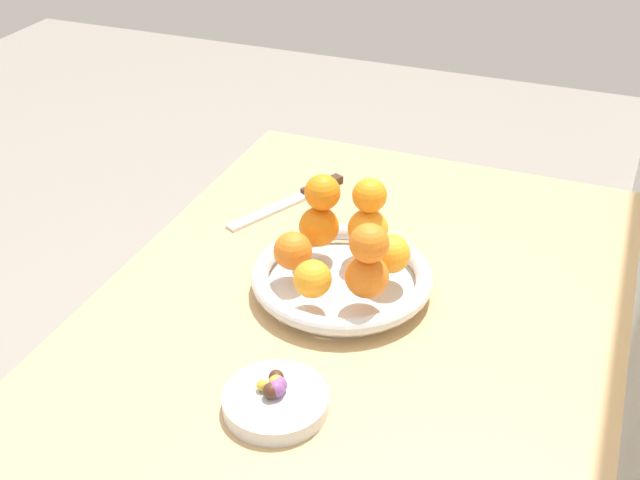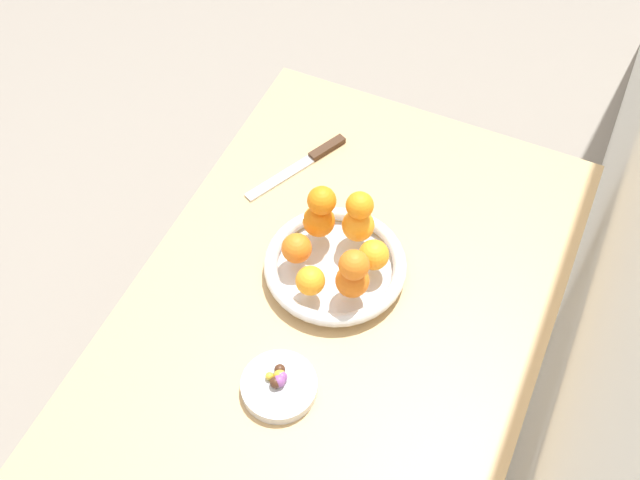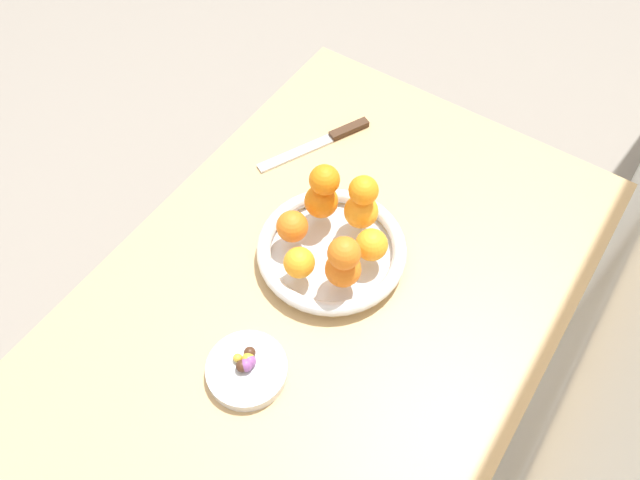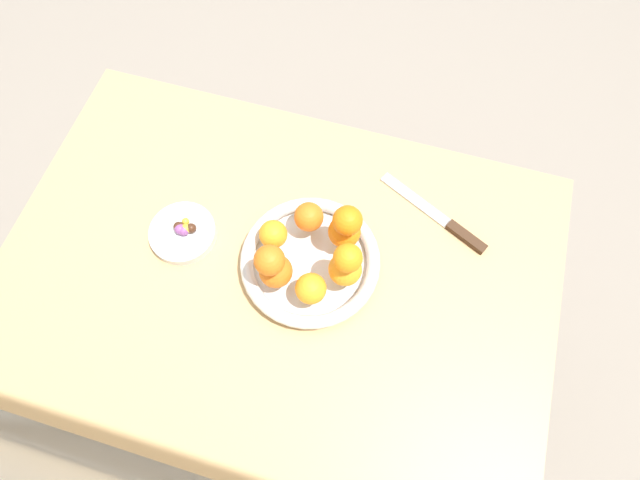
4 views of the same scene
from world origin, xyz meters
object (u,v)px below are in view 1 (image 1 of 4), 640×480
dining_table (349,366)px  candy_ball_5 (276,383)px  orange_8 (369,243)px  candy_ball_2 (271,391)px  orange_7 (370,195)px  orange_5 (367,276)px  orange_6 (322,192)px  orange_0 (391,254)px  candy_ball_6 (279,385)px  knife (297,198)px  candy_ball_1 (262,385)px  orange_4 (312,279)px  orange_2 (319,227)px  fruit_bowl (342,279)px  candy_ball_4 (274,389)px  candy_dish (276,402)px  orange_1 (368,229)px  candy_ball_3 (276,377)px  candy_ball_7 (276,389)px  candy_ball_0 (275,389)px  orange_3 (293,251)px

dining_table → candy_ball_5: size_ratio=53.41×
orange_8 → candy_ball_2: 0.24m
candy_ball_2 → orange_7: bearing=178.6°
orange_5 → orange_6: (-0.10, -0.11, 0.06)m
orange_0 → candy_ball_6: bearing=-11.3°
orange_5 → knife: (-0.28, -0.22, -0.07)m
candy_ball_1 → orange_4: bearing=-177.8°
orange_0 → orange_5: size_ratio=0.93×
orange_2 → candy_ball_5: bearing=11.8°
fruit_bowl → candy_ball_4: candy_ball_4 is taller
orange_6 → candy_dish: bearing=11.1°
fruit_bowl → candy_ball_6: 0.26m
orange_4 → orange_1: bearing=168.1°
candy_ball_3 → candy_ball_7: candy_ball_7 is taller
orange_7 → orange_4: bearing=-11.7°
orange_6 → candy_ball_5: orange_6 is taller
orange_4 → candy_ball_4: orange_4 is taller
candy_ball_6 → knife: 0.52m
candy_ball_5 → orange_2: bearing=-168.2°
fruit_bowl → candy_ball_1: (0.26, -0.01, 0.01)m
candy_ball_6 → candy_ball_0: bearing=-13.5°
fruit_bowl → candy_ball_4: bearing=1.8°
fruit_bowl → candy_ball_6: (0.26, 0.01, 0.01)m
orange_0 → orange_6: bearing=-105.4°
candy_ball_5 → orange_0: bearing=167.7°
orange_7 → orange_6: bearing=-74.7°
candy_ball_0 → orange_8: bearing=167.3°
orange_1 → candy_ball_3: bearing=-2.3°
orange_0 → candy_ball_2: 0.30m
orange_2 → orange_8: bearing=47.4°
orange_3 → candy_ball_7: size_ratio=2.63×
candy_ball_1 → dining_table: bearing=167.5°
orange_8 → candy_ball_5: 0.23m
orange_3 → candy_ball_7: bearing=18.3°
candy_ball_4 → orange_8: bearing=167.0°
orange_1 → orange_3: (0.10, -0.08, -0.00)m
orange_6 → candy_ball_7: size_ratio=2.52×
candy_dish → candy_ball_4: (0.00, -0.00, 0.02)m
orange_1 → orange_2: bearing=-73.9°
candy_dish → orange_3: size_ratio=2.31×
orange_3 → knife: orange_3 is taller
orange_3 → candy_ball_6: orange_3 is taller
candy_ball_6 → dining_table: bearing=173.0°
candy_dish → candy_ball_5: candy_ball_5 is taller
orange_1 → candy_ball_7: bearing=-0.7°
orange_0 → candy_ball_7: orange_0 is taller
candy_dish → orange_0: (-0.29, 0.06, 0.06)m
fruit_bowl → orange_6: (-0.06, -0.05, 0.11)m
fruit_bowl → candy_ball_2: candy_ball_2 is taller
candy_dish → orange_7: size_ratio=2.52×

